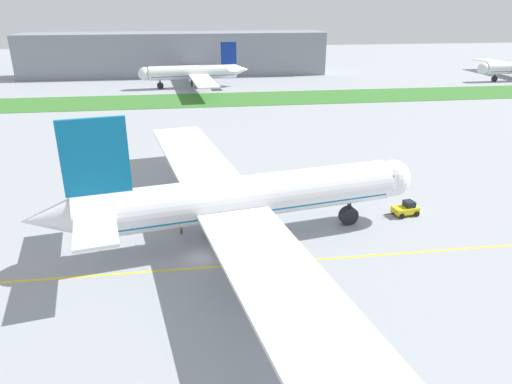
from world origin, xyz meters
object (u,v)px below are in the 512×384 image
at_px(ground_crew_wingwalker_port, 181,228).
at_px(parked_airliner_far_left, 195,73).
at_px(pushback_tug, 406,209).
at_px(airliner_foreground, 238,199).

distance_m(ground_crew_wingwalker_port, parked_airliner_far_left, 123.11).
relative_size(ground_crew_wingwalker_port, parked_airliner_far_left, 0.03).
height_order(pushback_tug, parked_airliner_far_left, parked_airliner_far_left).
bearing_deg(pushback_tug, airliner_foreground, -169.56).
relative_size(pushback_tug, ground_crew_wingwalker_port, 3.51).
distance_m(airliner_foreground, parked_airliner_far_left, 126.17).
bearing_deg(ground_crew_wingwalker_port, pushback_tug, 2.88).
xyz_separation_m(airliner_foreground, ground_crew_wingwalker_port, (-7.89, 3.19, -5.37)).
bearing_deg(pushback_tug, ground_crew_wingwalker_port, -177.12).
height_order(airliner_foreground, ground_crew_wingwalker_port, airliner_foreground).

